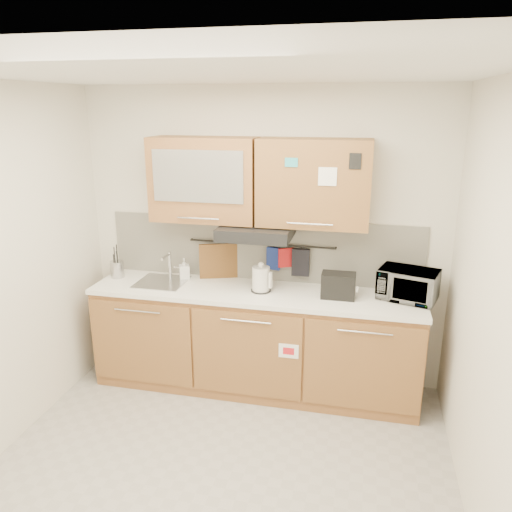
% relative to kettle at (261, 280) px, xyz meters
% --- Properties ---
extents(floor, '(3.20, 3.20, 0.00)m').
position_rel_kettle_xyz_m(floor, '(-0.06, -1.19, -1.02)').
color(floor, '#9E9993').
rests_on(floor, ground).
extents(ceiling, '(3.20, 3.20, 0.00)m').
position_rel_kettle_xyz_m(ceiling, '(-0.06, -1.19, 1.58)').
color(ceiling, white).
rests_on(ceiling, wall_back).
extents(wall_back, '(3.20, 0.00, 3.20)m').
position_rel_kettle_xyz_m(wall_back, '(-0.06, 0.31, 0.28)').
color(wall_back, silver).
rests_on(wall_back, ground).
extents(wall_right, '(0.00, 3.00, 3.00)m').
position_rel_kettle_xyz_m(wall_right, '(1.54, -1.19, 0.28)').
color(wall_right, silver).
rests_on(wall_right, ground).
extents(base_cabinet, '(2.80, 0.64, 0.88)m').
position_rel_kettle_xyz_m(base_cabinet, '(-0.06, 0.01, -0.62)').
color(base_cabinet, '#A36B3A').
rests_on(base_cabinet, floor).
extents(countertop, '(2.82, 0.62, 0.04)m').
position_rel_kettle_xyz_m(countertop, '(-0.06, 0.00, -0.12)').
color(countertop, white).
rests_on(countertop, base_cabinet).
extents(backsplash, '(2.80, 0.02, 0.56)m').
position_rel_kettle_xyz_m(backsplash, '(-0.06, 0.30, 0.18)').
color(backsplash, silver).
rests_on(backsplash, countertop).
extents(upper_cabinets, '(1.82, 0.37, 0.70)m').
position_rel_kettle_xyz_m(upper_cabinets, '(-0.06, 0.14, 0.81)').
color(upper_cabinets, '#A36B3A').
rests_on(upper_cabinets, wall_back).
extents(range_hood, '(0.60, 0.46, 0.10)m').
position_rel_kettle_xyz_m(range_hood, '(-0.06, 0.06, 0.40)').
color(range_hood, black).
rests_on(range_hood, upper_cabinets).
extents(sink, '(0.42, 0.40, 0.26)m').
position_rel_kettle_xyz_m(sink, '(-0.91, 0.02, -0.10)').
color(sink, silver).
rests_on(sink, countertop).
extents(utensil_rail, '(1.30, 0.02, 0.02)m').
position_rel_kettle_xyz_m(utensil_rail, '(-0.06, 0.26, 0.24)').
color(utensil_rail, black).
rests_on(utensil_rail, backsplash).
extents(utensil_crock, '(0.13, 0.13, 0.30)m').
position_rel_kettle_xyz_m(utensil_crock, '(-1.36, 0.07, -0.02)').
color(utensil_crock, '#ABABAF').
rests_on(utensil_crock, countertop).
extents(kettle, '(0.20, 0.19, 0.26)m').
position_rel_kettle_xyz_m(kettle, '(0.00, 0.00, 0.00)').
color(kettle, silver).
rests_on(kettle, countertop).
extents(toaster, '(0.27, 0.16, 0.21)m').
position_rel_kettle_xyz_m(toaster, '(0.64, -0.00, 0.00)').
color(toaster, black).
rests_on(toaster, countertop).
extents(microwave, '(0.52, 0.42, 0.25)m').
position_rel_kettle_xyz_m(microwave, '(1.19, 0.09, 0.02)').
color(microwave, '#999999').
rests_on(microwave, countertop).
extents(soap_bottle, '(0.12, 0.12, 0.19)m').
position_rel_kettle_xyz_m(soap_bottle, '(-0.74, 0.16, -0.01)').
color(soap_bottle, '#999999').
rests_on(soap_bottle, countertop).
extents(cutting_board, '(0.33, 0.13, 0.42)m').
position_rel_kettle_xyz_m(cutting_board, '(-0.45, 0.25, 0.00)').
color(cutting_board, brown).
rests_on(cutting_board, utensil_rail).
extents(oven_mitt, '(0.12, 0.06, 0.20)m').
position_rel_kettle_xyz_m(oven_mitt, '(0.06, 0.25, 0.12)').
color(oven_mitt, navy).
rests_on(oven_mitt, utensil_rail).
extents(dark_pouch, '(0.15, 0.05, 0.24)m').
position_rel_kettle_xyz_m(dark_pouch, '(0.30, 0.25, 0.10)').
color(dark_pouch, black).
rests_on(dark_pouch, utensil_rail).
extents(pot_holder, '(0.14, 0.08, 0.17)m').
position_rel_kettle_xyz_m(pot_holder, '(0.17, 0.25, 0.13)').
color(pot_holder, '#B2171B').
rests_on(pot_holder, utensil_rail).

